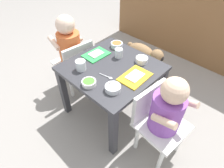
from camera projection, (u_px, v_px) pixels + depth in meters
ground_plane at (112, 110)px, 1.59m from camera, size 7.00×7.00×0.00m
kitchen_cabinet_back at (196, 15)px, 1.97m from camera, size 1.87×0.32×0.88m
dining_table at (112, 75)px, 1.34m from camera, size 0.59×0.58×0.46m
seated_child_left at (70, 47)px, 1.53m from camera, size 0.30×0.30×0.69m
seated_child_right at (165, 111)px, 1.07m from camera, size 0.30×0.30×0.65m
dog at (144, 54)px, 1.82m from camera, size 0.41×0.16×0.33m
food_tray_left at (96, 54)px, 1.39m from camera, size 0.13×0.18×0.02m
food_tray_right at (135, 77)px, 1.20m from camera, size 0.15×0.21×0.02m
water_cup_left at (119, 54)px, 1.35m from camera, size 0.06×0.06×0.07m
water_cup_right at (81, 66)px, 1.24m from camera, size 0.07×0.07×0.07m
veggie_bowl_near at (113, 88)px, 1.10m from camera, size 0.09×0.09×0.03m
cereal_bowl_left_side at (89, 83)px, 1.14m from camera, size 0.09×0.09×0.03m
veggie_bowl_far at (142, 60)px, 1.31m from camera, size 0.08×0.08×0.04m
cereal_bowl_right_side at (117, 45)px, 1.46m from camera, size 0.09×0.09×0.04m
spoon_by_left_tray at (107, 77)px, 1.20m from camera, size 0.10×0.03×0.01m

